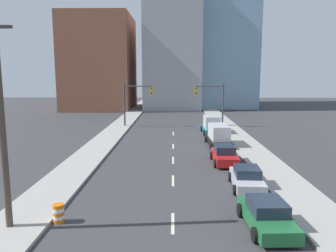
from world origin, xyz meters
The scene contains 19 objects.
sidewalk_left centered at (-7.69, 45.93, 0.09)m, with size 3.13×91.87×0.18m.
sidewalk_right centered at (7.69, 45.93, 0.09)m, with size 3.13×91.87×0.18m.
lane_stripe_at_8m centered at (0.00, 8.37, 0.00)m, with size 0.16×2.40×0.01m, color beige.
lane_stripe_at_15m centered at (0.00, 15.08, 0.00)m, with size 0.16×2.40×0.01m, color beige.
lane_stripe_at_21m centered at (0.00, 20.67, 0.00)m, with size 0.16×2.40×0.01m, color beige.
lane_stripe_at_26m centered at (0.00, 26.30, 0.00)m, with size 0.16×2.40×0.01m, color beige.
lane_stripe_at_34m centered at (0.00, 33.79, 0.00)m, with size 0.16×2.40×0.01m, color beige.
building_brick_left centered at (-15.92, 64.58, 9.89)m, with size 14.00×16.00×19.78m.
building_office_center centered at (-0.26, 68.58, 13.81)m, with size 12.00×20.00×27.62m.
building_glass_right centered at (11.77, 72.58, 20.43)m, with size 13.00×20.00×40.85m.
traffic_signal_left centered at (-5.80, 39.25, 4.02)m, with size 4.19×0.35×6.21m.
traffic_signal_right centered at (5.86, 39.25, 4.02)m, with size 4.19×0.35×6.21m.
utility_pole_left_near centered at (-7.89, 7.55, 5.27)m, with size 1.60×0.32×10.30m.
traffic_barrel centered at (-5.79, 8.37, 0.47)m, with size 0.56×0.56×0.95m.
sedan_green centered at (4.57, 7.92, 0.66)m, with size 2.29×4.46×1.43m.
sedan_silver centered at (4.88, 13.66, 0.64)m, with size 2.26×4.39×1.41m.
sedan_red centered at (4.33, 19.74, 0.70)m, with size 2.07×4.38×1.54m.
box_truck_black centered at (4.77, 26.64, 1.05)m, with size 2.48×6.05×2.24m.
box_truck_teal centered at (4.85, 33.95, 1.07)m, with size 2.38×5.27×2.28m.
Camera 1 is at (0.02, -7.20, 7.41)m, focal length 35.00 mm.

